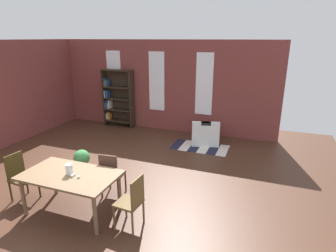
% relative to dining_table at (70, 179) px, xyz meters
% --- Properties ---
extents(ground_plane, '(11.43, 11.43, 0.00)m').
position_rel_dining_table_xyz_m(ground_plane, '(-0.45, 0.70, -0.69)').
color(ground_plane, '#472A1D').
extents(back_wall_brick, '(8.03, 0.12, 3.03)m').
position_rel_dining_table_xyz_m(back_wall_brick, '(-0.45, 5.16, 0.83)').
color(back_wall_brick, brown).
rests_on(back_wall_brick, ground).
extents(window_pane_0, '(0.55, 0.02, 1.97)m').
position_rel_dining_table_xyz_m(window_pane_0, '(-2.09, 5.09, 0.98)').
color(window_pane_0, white).
extents(window_pane_1, '(0.55, 0.02, 1.97)m').
position_rel_dining_table_xyz_m(window_pane_1, '(-0.45, 5.09, 0.98)').
color(window_pane_1, white).
extents(window_pane_2, '(0.55, 0.02, 1.97)m').
position_rel_dining_table_xyz_m(window_pane_2, '(1.19, 5.09, 0.98)').
color(window_pane_2, white).
extents(dining_table, '(1.72, 0.97, 0.77)m').
position_rel_dining_table_xyz_m(dining_table, '(0.00, 0.00, 0.00)').
color(dining_table, brown).
rests_on(dining_table, ground).
extents(vase_on_table, '(0.13, 0.13, 0.19)m').
position_rel_dining_table_xyz_m(vase_on_table, '(-0.00, 0.00, 0.18)').
color(vase_on_table, silver).
rests_on(vase_on_table, dining_table).
extents(tealight_candle_0, '(0.04, 0.04, 0.03)m').
position_rel_dining_table_xyz_m(tealight_candle_0, '(0.11, -0.01, 0.11)').
color(tealight_candle_0, silver).
rests_on(tealight_candle_0, dining_table).
extents(tealight_candle_1, '(0.04, 0.04, 0.04)m').
position_rel_dining_table_xyz_m(tealight_candle_1, '(0.12, -0.08, 0.11)').
color(tealight_candle_1, silver).
rests_on(tealight_candle_1, dining_table).
extents(tealight_candle_2, '(0.04, 0.04, 0.04)m').
position_rel_dining_table_xyz_m(tealight_candle_2, '(0.24, -0.06, 0.11)').
color(tealight_candle_2, silver).
rests_on(tealight_candle_2, dining_table).
extents(dining_chair_far_right, '(0.44, 0.44, 0.95)m').
position_rel_dining_table_xyz_m(dining_chair_far_right, '(0.39, 0.71, -0.17)').
color(dining_chair_far_right, '#482F24').
rests_on(dining_chair_far_right, ground).
extents(dining_chair_head_right, '(0.43, 0.43, 0.95)m').
position_rel_dining_table_xyz_m(dining_chair_head_right, '(1.23, -0.01, -0.17)').
color(dining_chair_head_right, brown).
rests_on(dining_chair_head_right, ground).
extents(dining_chair_head_left, '(0.44, 0.44, 0.95)m').
position_rel_dining_table_xyz_m(dining_chair_head_left, '(-1.23, 0.01, -0.17)').
color(dining_chair_head_left, '#3C3014').
rests_on(dining_chair_head_left, ground).
extents(bookshelf_tall, '(1.11, 0.32, 2.03)m').
position_rel_dining_table_xyz_m(bookshelf_tall, '(-1.93, 4.91, 0.33)').
color(bookshelf_tall, '#2D2319').
rests_on(bookshelf_tall, ground).
extents(armchair_white, '(0.98, 0.98, 0.75)m').
position_rel_dining_table_xyz_m(armchair_white, '(1.47, 4.29, -0.41)').
color(armchair_white, white).
rests_on(armchair_white, ground).
extents(potted_plant_by_shelf, '(0.38, 0.38, 0.56)m').
position_rel_dining_table_xyz_m(potted_plant_by_shelf, '(-0.85, 1.40, -0.36)').
color(potted_plant_by_shelf, silver).
rests_on(potted_plant_by_shelf, ground).
extents(striped_rug, '(1.64, 0.87, 0.01)m').
position_rel_dining_table_xyz_m(striped_rug, '(1.41, 3.89, -0.68)').
color(striped_rug, '#1E1E33').
rests_on(striped_rug, ground).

